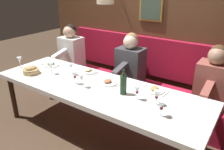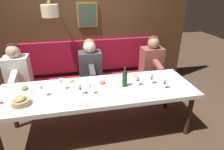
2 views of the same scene
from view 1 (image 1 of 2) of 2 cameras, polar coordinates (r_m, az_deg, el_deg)
The scene contains 21 objects.
ground_plane at distance 3.16m, azimuth -3.89°, elevation -15.00°, with size 12.00×12.00×0.00m, color #4C3828.
dining_table at distance 2.79m, azimuth -4.25°, elevation -3.90°, with size 0.90×2.79×0.74m.
banquette_bench at distance 3.66m, azimuth 4.65°, elevation -5.09°, with size 0.52×2.99×0.45m, color maroon.
back_wall_panel at distance 3.79m, azimuth 9.59°, elevation 13.88°, with size 0.59×4.19×2.90m.
diner_nearest at distance 3.06m, azimuth 24.47°, elevation -0.77°, with size 0.60×0.40×0.79m.
diner_near at distance 3.42m, azimuth 4.71°, elevation 3.69°, with size 0.60×0.40×0.79m.
diner_middle at distance 4.15m, azimuth -10.43°, elevation 6.81°, with size 0.60×0.40×0.79m.
place_setting_0 at distance 3.55m, azimuth -15.34°, elevation 2.60°, with size 0.24×0.32×0.05m.
place_setting_1 at distance 2.68m, azimuth 10.79°, elevation -3.72°, with size 0.24×0.32×0.05m.
place_setting_2 at distance 2.82m, azimuth -1.10°, elevation -1.89°, with size 0.24×0.32×0.05m.
place_setting_3 at distance 3.19m, azimuth -6.08°, elevation 1.04°, with size 0.24×0.32×0.05m.
wine_glass_0 at distance 2.16m, azimuth 12.54°, elevation -7.67°, with size 0.07×0.07×0.16m.
wine_glass_1 at distance 3.19m, azimuth -15.33°, elevation 2.26°, with size 0.07×0.07×0.16m.
wine_glass_2 at distance 2.42m, azimuth 6.46°, elevation -3.80°, with size 0.07×0.07×0.16m.
wine_glass_3 at distance 2.81m, azimuth -9.52°, elevation -0.06°, with size 0.07×0.07×0.16m.
wine_glass_4 at distance 2.71m, azimuth -7.76°, elevation -0.81°, with size 0.07×0.07×0.16m.
wine_glass_5 at distance 3.10m, azimuth -10.44°, elevation 2.10°, with size 0.07×0.07×0.16m.
wine_glass_6 at distance 2.34m, azimuth 11.35°, elevation -5.03°, with size 0.07×0.07×0.16m.
wine_glass_7 at distance 3.57m, azimuth -22.57°, elevation 3.52°, with size 0.07×0.07×0.16m.
wine_bottle at distance 2.52m, azimuth 2.91°, elevation -2.51°, with size 0.08×0.08×0.30m.
bread_bowl at distance 3.30m, azimuth -19.98°, elevation 1.13°, with size 0.22×0.22×0.12m.
Camera 1 is at (-1.94, -1.57, 1.93)m, focal length 35.77 mm.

